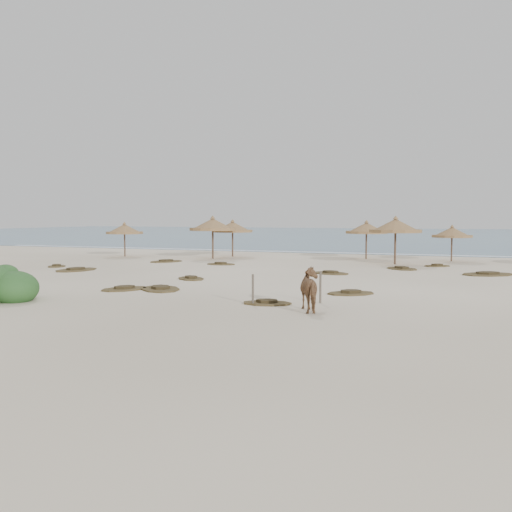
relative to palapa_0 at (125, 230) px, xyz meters
The scene contains 25 objects.
ground 22.07m from the palapa_0, 47.44° to the right, with size 160.00×160.00×0.00m, color white.
ocean 60.70m from the palapa_0, 75.82° to the left, with size 200.00×100.00×0.01m, color #2C5684.
foam_line 17.93m from the palapa_0, 33.44° to the left, with size 70.00×0.60×0.01m, color white.
palapa_0 is the anchor object (origin of this frame).
palapa_1 8.28m from the palapa_0, 20.09° to the left, with size 3.90×3.90×2.85m.
palapa_2 7.38m from the palapa_0, ahead, with size 3.65×3.65×3.13m.
palapa_3 18.21m from the palapa_0, 12.91° to the left, with size 3.53×3.53×2.82m.
palapa_4 20.31m from the palapa_0, ahead, with size 4.38×4.38×3.12m.
palapa_5 23.90m from the palapa_0, ahead, with size 3.34×3.34×2.51m.
horse 28.00m from the palapa_0, 43.59° to the right, with size 0.76×1.67×1.41m, color brown.
fence_post_near 26.00m from the palapa_0, 46.21° to the right, with size 0.08×0.08×1.07m, color #64584B.
fence_post_far 26.66m from the palapa_0, 41.14° to the right, with size 0.08×0.08×1.12m, color #64584B.
scrub_1 11.55m from the palapa_0, 69.57° to the right, with size 1.95×2.86×0.16m.
scrub_2 17.43m from the palapa_0, 45.36° to the right, with size 2.13×2.13×0.16m.
scrub_3 19.42m from the palapa_0, 22.06° to the right, with size 2.44×2.01×0.16m.
scrub_4 25.40m from the palapa_0, 35.71° to the right, with size 2.31×2.17×0.16m.
scrub_5 26.28m from the palapa_0, 10.67° to the right, with size 3.46×3.24×0.16m.
scrub_6 6.95m from the palapa_0, 31.83° to the right, with size 2.44×2.82×0.16m.
scrub_7 21.47m from the palapa_0, ahead, with size 2.53×2.57×0.16m.
scrub_8 9.52m from the palapa_0, 81.70° to the right, with size 1.62×1.85×0.16m.
scrub_9 20.87m from the palapa_0, 51.81° to the right, with size 2.72×2.83×0.16m.
scrub_10 23.02m from the palapa_0, ahead, with size 1.96×1.79×0.16m.
scrub_11 20.48m from the palapa_0, 55.89° to the right, with size 2.11×2.44×0.16m.
scrub_12 26.06m from the palapa_0, 45.05° to the right, with size 1.92×1.42×0.16m.
scrub_13 11.01m from the palapa_0, 22.47° to the right, with size 1.89×1.23×0.16m.
Camera 1 is at (10.30, -20.81, 3.08)m, focal length 40.00 mm.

